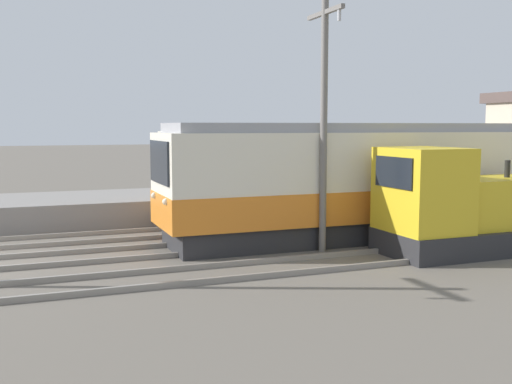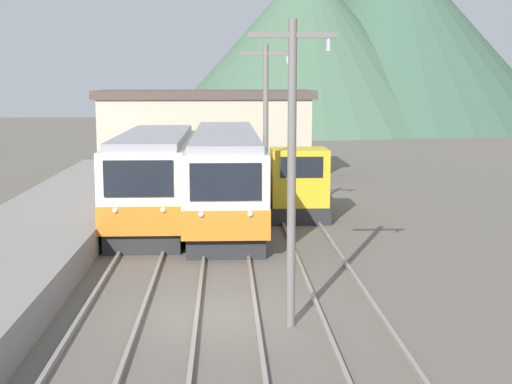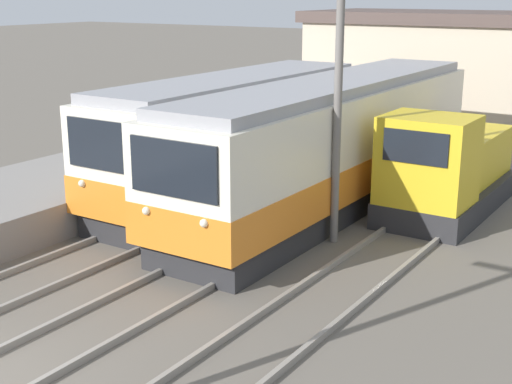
{
  "view_description": "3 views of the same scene",
  "coord_description": "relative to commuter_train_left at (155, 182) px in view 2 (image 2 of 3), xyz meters",
  "views": [
    {
      "loc": [
        16.75,
        1.66,
        3.59
      ],
      "look_at": [
        -0.85,
        8.47,
        1.5
      ],
      "focal_mm": 42.0,
      "sensor_mm": 36.0,
      "label": 1
    },
    {
      "loc": [
        0.18,
        -16.82,
        5.67
      ],
      "look_at": [
        1.31,
        8.79,
        1.7
      ],
      "focal_mm": 50.0,
      "sensor_mm": 36.0,
      "label": 2
    },
    {
      "loc": [
        9.31,
        -5.69,
        6.08
      ],
      "look_at": [
        0.56,
        7.7,
        1.55
      ],
      "focal_mm": 50.0,
      "sensor_mm": 36.0,
      "label": 3
    }
  ],
  "objects": [
    {
      "name": "catenary_mast_mid",
      "position": [
        4.31,
        -1.89,
        2.13
      ],
      "size": [
        2.0,
        0.2,
        7.04
      ],
      "color": "slate",
      "rests_on": "ground"
    },
    {
      "name": "track_left",
      "position": [
        0.0,
        -11.41,
        -1.64
      ],
      "size": [
        1.54,
        60.0,
        0.14
      ],
      "color": "gray",
      "rests_on": "ground"
    },
    {
      "name": "track_right",
      "position": [
        5.8,
        -11.41,
        -1.64
      ],
      "size": [
        1.54,
        60.0,
        0.14
      ],
      "color": "gray",
      "rests_on": "ground"
    },
    {
      "name": "mountain_backdrop",
      "position": [
        21.4,
        63.04,
        8.79
      ],
      "size": [
        50.66,
        44.66,
        23.86
      ],
      "color": "#3D5B47",
      "rests_on": "ground"
    },
    {
      "name": "commuter_train_left",
      "position": [
        0.0,
        0.0,
        0.0
      ],
      "size": [
        2.84,
        10.94,
        3.69
      ],
      "color": "#28282B",
      "rests_on": "ground"
    },
    {
      "name": "shunting_locomotive",
      "position": [
        5.8,
        2.07,
        -0.51
      ],
      "size": [
        2.4,
        5.92,
        3.0
      ],
      "color": "#28282B",
      "rests_on": "ground"
    },
    {
      "name": "track_center",
      "position": [
        2.8,
        -11.41,
        -1.64
      ],
      "size": [
        1.54,
        60.0,
        0.14
      ],
      "color": "gray",
      "rests_on": "ground"
    },
    {
      "name": "ground_plane",
      "position": [
        2.6,
        -11.41,
        -1.71
      ],
      "size": [
        200.0,
        200.0,
        0.0
      ],
      "primitive_type": "plane",
      "color": "#665E54"
    },
    {
      "name": "catenary_mast_near",
      "position": [
        4.31,
        -12.22,
        2.13
      ],
      "size": [
        2.0,
        0.2,
        7.04
      ],
      "color": "slate",
      "rests_on": "ground"
    },
    {
      "name": "station_building",
      "position": [
        1.67,
        14.59,
        0.91
      ],
      "size": [
        12.6,
        6.3,
        5.19
      ],
      "color": "beige",
      "rests_on": "ground"
    },
    {
      "name": "commuter_train_center",
      "position": [
        2.8,
        0.97,
        -0.01
      ],
      "size": [
        2.84,
        14.54,
        3.67
      ],
      "color": "#28282B",
      "rests_on": "ground"
    }
  ]
}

